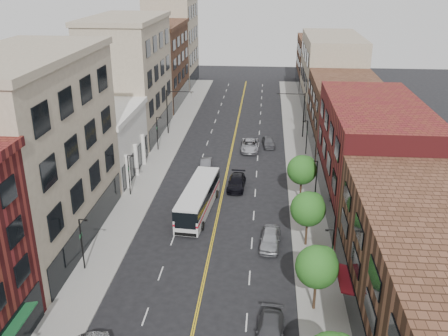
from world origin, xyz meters
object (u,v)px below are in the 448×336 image
(car_parked_far, at_px, (270,239))
(car_lane_b, at_px, (250,145))
(car_lane_c, at_px, (268,142))
(car_lane_behind, at_px, (206,163))
(car_parked_mid, at_px, (270,332))
(car_lane_a, at_px, (237,182))
(city_bus, at_px, (198,197))

(car_parked_far, xyz_separation_m, car_lane_b, (-3.05, 27.62, -0.04))
(car_lane_b, height_order, car_lane_c, car_lane_b)
(car_parked_far, xyz_separation_m, car_lane_behind, (-8.77, 20.28, -0.15))
(car_parked_mid, distance_m, car_lane_c, 43.06)
(car_lane_a, bearing_deg, car_parked_mid, -78.96)
(city_bus, bearing_deg, car_lane_c, 76.27)
(car_parked_far, distance_m, car_lane_behind, 22.10)
(car_lane_c, bearing_deg, car_parked_mid, -96.42)
(car_lane_behind, distance_m, car_lane_c, 12.66)
(car_parked_far, distance_m, car_lane_c, 29.70)
(car_lane_a, bearing_deg, car_lane_c, 78.64)
(car_parked_far, distance_m, car_lane_a, 14.31)
(car_parked_mid, distance_m, car_lane_a, 27.37)
(car_parked_mid, bearing_deg, car_lane_a, 103.01)
(car_parked_far, height_order, car_lane_c, car_parked_far)
(car_lane_a, bearing_deg, car_lane_b, 87.64)
(city_bus, distance_m, car_parked_far, 10.54)
(city_bus, xyz_separation_m, car_lane_a, (3.86, 6.93, -1.05))
(car_lane_behind, xyz_separation_m, car_lane_c, (8.47, 9.41, 0.05))
(car_parked_mid, relative_size, car_lane_a, 0.97)
(city_bus, height_order, car_lane_behind, city_bus)
(city_bus, xyz_separation_m, car_lane_behind, (-0.73, 13.53, -1.13))
(car_parked_mid, xyz_separation_m, car_lane_c, (-0.30, 43.06, 0.00))
(city_bus, xyz_separation_m, car_lane_c, (7.74, 22.94, -1.07))
(car_parked_far, bearing_deg, city_bus, 144.43)
(city_bus, bearing_deg, car_lane_behind, 97.99)
(car_parked_mid, height_order, car_lane_a, car_lane_a)
(car_lane_b, bearing_deg, car_lane_c, 36.07)
(car_lane_c, bearing_deg, car_lane_a, -110.44)
(car_lane_behind, height_order, car_lane_a, car_lane_a)
(car_parked_mid, bearing_deg, car_lane_behind, 108.83)
(car_lane_behind, bearing_deg, car_lane_a, 121.34)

